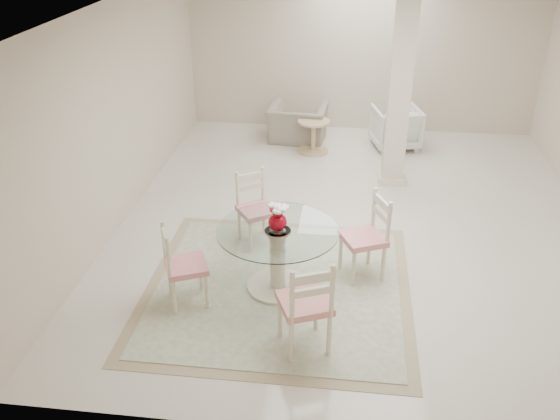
# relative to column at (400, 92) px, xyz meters

# --- Properties ---
(ground) EXTENTS (7.00, 7.00, 0.00)m
(ground) POSITION_rel_column_xyz_m (-0.50, -1.30, -1.35)
(ground) COLOR silver
(ground) RESTS_ON ground
(room_shell) EXTENTS (6.02, 7.02, 2.71)m
(room_shell) POSITION_rel_column_xyz_m (-0.50, -1.30, 0.51)
(room_shell) COLOR beige
(room_shell) RESTS_ON ground
(column) EXTENTS (0.30, 0.30, 2.70)m
(column) POSITION_rel_column_xyz_m (0.00, 0.00, 0.00)
(column) COLOR beige
(column) RESTS_ON ground
(area_rug) EXTENTS (2.82, 2.82, 0.02)m
(area_rug) POSITION_rel_column_xyz_m (-1.33, -2.90, -1.34)
(area_rug) COLOR tan
(area_rug) RESTS_ON ground
(dining_table) EXTENTS (1.26, 1.26, 0.73)m
(dining_table) POSITION_rel_column_xyz_m (-1.33, -2.90, -0.98)
(dining_table) COLOR beige
(dining_table) RESTS_ON ground
(red_vase) EXTENTS (0.22, 0.21, 0.29)m
(red_vase) POSITION_rel_column_xyz_m (-1.33, -2.90, -0.47)
(red_vase) COLOR #A20414
(red_vase) RESTS_ON dining_table
(dining_chair_east) EXTENTS (0.57, 0.57, 1.07)m
(dining_chair_east) POSITION_rel_column_xyz_m (-0.39, -2.52, -0.79)
(dining_chair_east) COLOR #F1E4C6
(dining_chair_east) RESTS_ON ground
(dining_chair_north) EXTENTS (0.56, 0.56, 1.01)m
(dining_chair_north) POSITION_rel_column_xyz_m (-1.72, -1.96, -0.82)
(dining_chair_north) COLOR beige
(dining_chair_north) RESTS_ON ground
(dining_chair_west) EXTENTS (0.53, 0.53, 0.99)m
(dining_chair_west) POSITION_rel_column_xyz_m (-2.27, -3.28, -0.83)
(dining_chair_west) COLOR #F2EAC7
(dining_chair_west) RESTS_ON ground
(dining_chair_south) EXTENTS (0.58, 0.58, 1.10)m
(dining_chair_south) POSITION_rel_column_xyz_m (-0.95, -3.85, -0.77)
(dining_chair_south) COLOR beige
(dining_chair_south) RESTS_ON ground
(recliner_taupe) EXTENTS (1.01, 0.90, 0.62)m
(recliner_taupe) POSITION_rel_column_xyz_m (-1.53, 1.47, -1.04)
(recliner_taupe) COLOR gray
(recliner_taupe) RESTS_ON ground
(armchair_white) EXTENTS (0.89, 0.90, 0.68)m
(armchair_white) POSITION_rel_column_xyz_m (0.11, 1.38, -1.01)
(armchair_white) COLOR white
(armchair_white) RESTS_ON ground
(side_table) EXTENTS (0.52, 0.52, 0.54)m
(side_table) POSITION_rel_column_xyz_m (-1.23, 0.98, -1.10)
(side_table) COLOR #D9B485
(side_table) RESTS_ON ground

